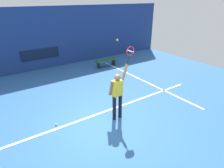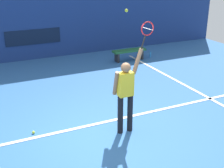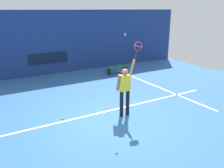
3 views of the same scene
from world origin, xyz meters
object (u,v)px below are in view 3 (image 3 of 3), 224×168
tennis_ball (125,35)px  water_bottle (132,69)px  tennis_player (125,88)px  spare_ball (63,118)px  tennis_racket (138,47)px  court_bench (117,68)px

tennis_ball → water_bottle: tennis_ball is taller
tennis_player → spare_ball: size_ratio=29.07×
tennis_racket → water_bottle: size_ratio=2.61×
tennis_racket → water_bottle: tennis_racket is taller
tennis_ball → spare_ball: 3.48m
tennis_player → spare_ball: bearing=158.0°
tennis_racket → spare_ball: 3.48m
water_bottle → court_bench: bearing=180.0°
tennis_ball → water_bottle: bearing=52.6°
tennis_ball → court_bench: size_ratio=0.05×
spare_ball → tennis_ball: bearing=-19.9°
tennis_player → court_bench: tennis_player is taller
spare_ball → tennis_player: bearing=-22.0°
court_bench → spare_ball: 6.36m
tennis_player → water_bottle: size_ratio=8.24×
water_bottle → tennis_racket: bearing=-123.4°
tennis_ball → court_bench: (2.75, 4.93, -2.45)m
tennis_player → court_bench: size_ratio=1.41×
tennis_racket → tennis_ball: tennis_ball is taller
water_bottle → tennis_ball: bearing=-127.4°
spare_ball → tennis_racket: bearing=-18.0°
tennis_player → court_bench: 5.77m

